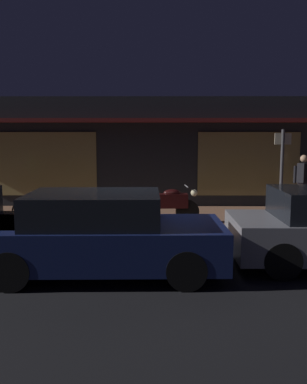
{
  "coord_description": "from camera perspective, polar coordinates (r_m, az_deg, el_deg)",
  "views": [
    {
      "loc": [
        0.27,
        -8.2,
        2.36
      ],
      "look_at": [
        0.22,
        2.4,
        0.95
      ],
      "focal_mm": 39.09,
      "sensor_mm": 36.0,
      "label": 1
    }
  ],
  "objects": [
    {
      "name": "sidewalk_slab",
      "position": [
        11.44,
        -1.07,
        -3.95
      ],
      "size": [
        18.0,
        4.0,
        0.15
      ],
      "primitive_type": "cube",
      "color": "#8C6047",
      "rests_on": "ground_plane"
    },
    {
      "name": "ground_plane",
      "position": [
        8.54,
        -1.55,
        -8.48
      ],
      "size": [
        60.0,
        60.0,
        0.0
      ],
      "primitive_type": "plane",
      "color": "black"
    },
    {
      "name": "person_bystander",
      "position": [
        13.24,
        19.7,
        1.36
      ],
      "size": [
        0.49,
        0.5,
        1.67
      ],
      "color": "#28232D",
      "rests_on": "sidewalk_slab"
    },
    {
      "name": "storefront_building",
      "position": [
        14.6,
        -0.77,
        5.4
      ],
      "size": [
        18.0,
        3.3,
        3.6
      ],
      "color": "black",
      "rests_on": "ground_plane"
    },
    {
      "name": "bicycle_parked",
      "position": [
        10.83,
        -14.62,
        -2.52
      ],
      "size": [
        1.66,
        0.42,
        0.91
      ],
      "color": "black",
      "rests_on": "sidewalk_slab"
    },
    {
      "name": "parked_car_far",
      "position": [
        7.23,
        -7.2,
        -5.75
      ],
      "size": [
        4.13,
        1.85,
        1.42
      ],
      "color": "black",
      "rests_on": "ground_plane"
    },
    {
      "name": "sign_post",
      "position": [
        11.75,
        17.1,
        3.1
      ],
      "size": [
        0.44,
        0.09,
        2.4
      ],
      "color": "#47474C",
      "rests_on": "sidewalk_slab"
    },
    {
      "name": "motorcycle",
      "position": [
        10.69,
        1.92,
        -1.65
      ],
      "size": [
        1.7,
        0.55,
        0.97
      ],
      "color": "black",
      "rests_on": "sidewalk_slab"
    }
  ]
}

